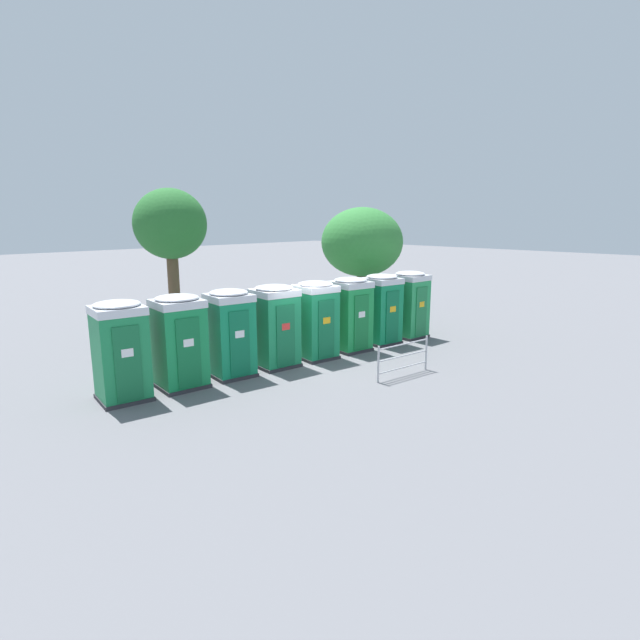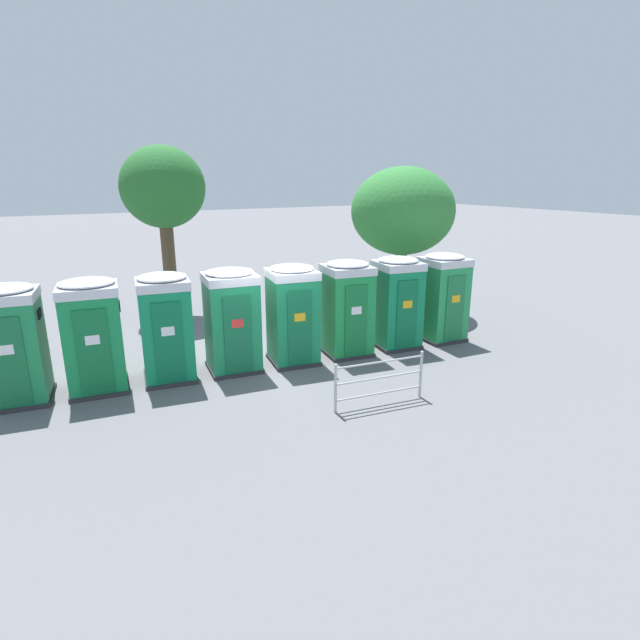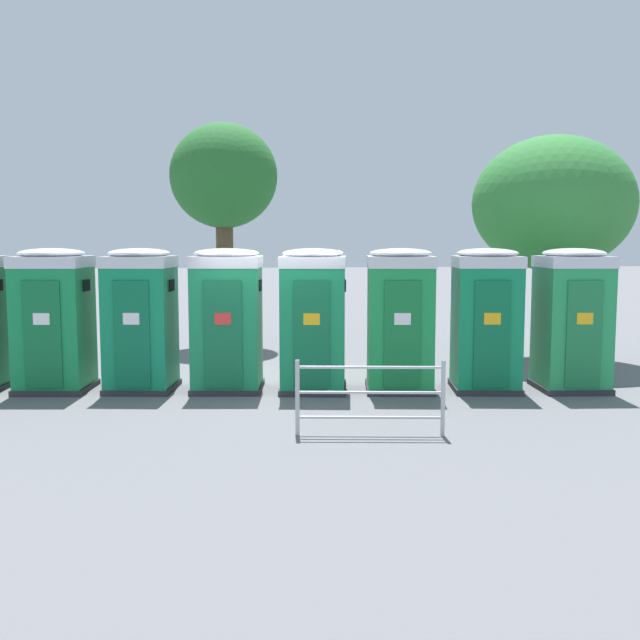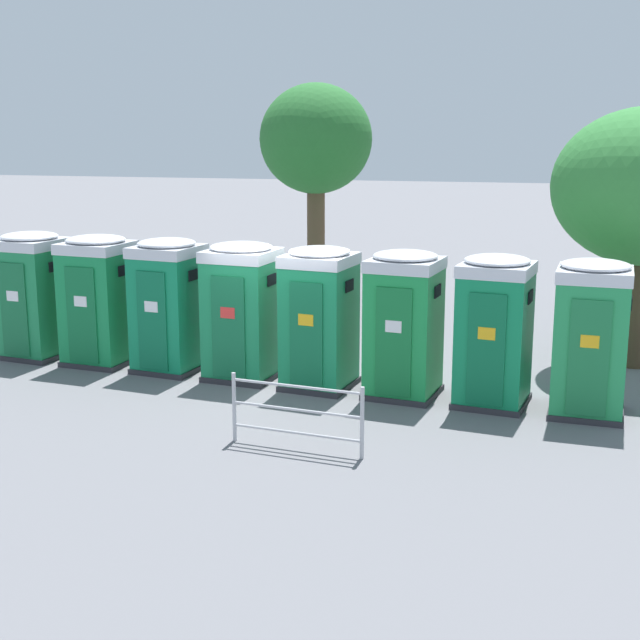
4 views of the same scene
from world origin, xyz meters
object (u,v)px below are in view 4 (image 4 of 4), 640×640
Objects in this scene: portapotty_4 at (319,317)px; portapotty_7 at (591,337)px; portapotty_2 at (169,304)px; portapotty_6 at (494,330)px; street_tree_0 at (316,142)px; portapotty_1 at (99,299)px; portapotty_5 at (404,323)px; portapotty_0 at (33,294)px; portapotty_3 at (242,310)px; event_barrier at (296,412)px.

portapotty_4 is 4.62m from portapotty_7.
portapotty_2 is 1.00× the size of portapotty_6.
portapotty_4 is 6.95m from street_tree_0.
portapotty_5 is at bearing -6.37° from portapotty_1.
portapotty_1 is at bearing 173.21° from portapotty_4.
portapotty_0 is at bearing 173.75° from portapotty_5.
portapotty_4 and portapotty_7 have the same top height.
portapotty_3 is at bearing -6.29° from portapotty_2.
portapotty_3 is at bearing 173.86° from portapotty_7.
event_barrier is at bearing -36.24° from portapotty_1.
portapotty_5 is (1.53, -0.14, -0.00)m from portapotty_4.
portapotty_5 is 7.57m from street_tree_0.
portapotty_7 reaches higher than event_barrier.
portapotty_5 is 1.00× the size of portapotty_7.
street_tree_0 is (-4.69, 6.36, 2.92)m from portapotty_6.
event_barrier is (-2.61, -2.87, -0.72)m from portapotty_6.
portapotty_0 is 10.77m from portapotty_7.
portapotty_2 is 1.24× the size of event_barrier.
portapotty_7 is 5.00m from event_barrier.
portapotty_0 is at bearing 174.00° from portapotty_7.
portapotty_2 is at bearing 173.70° from portapotty_6.
portapotty_1 is at bearing 174.17° from portapotty_3.
street_tree_0 reaches higher than event_barrier.
portapotty_0 is 4.61m from portapotty_3.
portapotty_1 and portapotty_7 have the same top height.
portapotty_7 is 9.47m from street_tree_0.
portapotty_1 is at bearing 174.63° from portapotty_2.
portapotty_3 is at bearing -5.81° from portapotty_0.
portapotty_5 is 3.08m from portapotty_7.
portapotty_3 is at bearing 173.09° from portapotty_5.
portapotty_7 is at bearing -6.17° from portapotty_2.
street_tree_0 reaches higher than portapotty_5.
portapotty_6 reaches higher than event_barrier.
portapotty_6 is at bearing -5.10° from portapotty_4.
portapotty_3 is at bearing -5.83° from portapotty_1.
event_barrier is (6.57, -3.85, -0.72)m from portapotty_0.
portapotty_0 and portapotty_2 have the same top height.
portapotty_2 is 1.00× the size of portapotty_4.
portapotty_1 is at bearing 173.63° from portapotty_5.
street_tree_0 is (-6.23, 6.51, 2.92)m from portapotty_7.
event_barrier is (0.46, -3.15, -0.72)m from portapotty_4.
portapotty_4 is 0.45× the size of street_tree_0.
event_barrier is at bearing -109.66° from portapotty_5.
portapotty_2 is 6.15m from portapotty_6.
portapotty_2 is (3.06, -0.30, 0.00)m from portapotty_0.
portapotty_3 is 1.54m from portapotty_4.
street_tree_0 is 10.14m from event_barrier.
portapotty_0 is 7.59m from street_tree_0.
street_tree_0 is (2.95, 5.54, 2.92)m from portapotty_1.
street_tree_0 reaches higher than portapotty_2.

